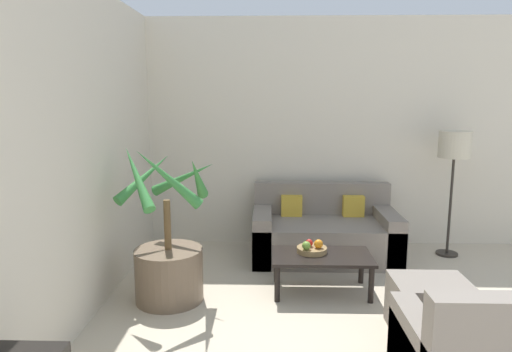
{
  "coord_description": "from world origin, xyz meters",
  "views": [
    {
      "loc": [
        -1.61,
        0.57,
        1.79
      ],
      "look_at": [
        -1.74,
        5.08,
        1.0
      ],
      "focal_mm": 32.0,
      "sensor_mm": 36.0,
      "label": 1
    }
  ],
  "objects_px": {
    "potted_palm": "(169,259)",
    "sofa_loveseat": "(324,233)",
    "apple_green": "(306,246)",
    "ottoman": "(429,307)",
    "coffee_table": "(322,260)",
    "apple_red": "(309,243)",
    "orange_fruit": "(319,244)",
    "floor_lamp": "(454,150)",
    "fruit_bowl": "(312,250)"
  },
  "relations": [
    {
      "from": "apple_green",
      "to": "ottoman",
      "type": "height_order",
      "value": "apple_green"
    },
    {
      "from": "fruit_bowl",
      "to": "apple_green",
      "type": "relative_size",
      "value": 3.52
    },
    {
      "from": "sofa_loveseat",
      "to": "coffee_table",
      "type": "bearing_deg",
      "value": -97.94
    },
    {
      "from": "orange_fruit",
      "to": "ottoman",
      "type": "bearing_deg",
      "value": -44.38
    },
    {
      "from": "coffee_table",
      "to": "ottoman",
      "type": "height_order",
      "value": "ottoman"
    },
    {
      "from": "orange_fruit",
      "to": "ottoman",
      "type": "relative_size",
      "value": 0.14
    },
    {
      "from": "apple_red",
      "to": "orange_fruit",
      "type": "xyz_separation_m",
      "value": [
        0.08,
        -0.04,
        0.01
      ]
    },
    {
      "from": "potted_palm",
      "to": "fruit_bowl",
      "type": "bearing_deg",
      "value": 11.69
    },
    {
      "from": "fruit_bowl",
      "to": "apple_red",
      "type": "bearing_deg",
      "value": 146.48
    },
    {
      "from": "sofa_loveseat",
      "to": "coffee_table",
      "type": "distance_m",
      "value": 0.96
    },
    {
      "from": "coffee_table",
      "to": "fruit_bowl",
      "type": "distance_m",
      "value": 0.13
    },
    {
      "from": "potted_palm",
      "to": "apple_red",
      "type": "bearing_deg",
      "value": 12.63
    },
    {
      "from": "fruit_bowl",
      "to": "apple_green",
      "type": "distance_m",
      "value": 0.11
    },
    {
      "from": "sofa_loveseat",
      "to": "coffee_table",
      "type": "relative_size",
      "value": 1.73
    },
    {
      "from": "sofa_loveseat",
      "to": "coffee_table",
      "type": "height_order",
      "value": "sofa_loveseat"
    },
    {
      "from": "floor_lamp",
      "to": "orange_fruit",
      "type": "height_order",
      "value": "floor_lamp"
    },
    {
      "from": "fruit_bowl",
      "to": "orange_fruit",
      "type": "xyz_separation_m",
      "value": [
        0.06,
        -0.03,
        0.07
      ]
    },
    {
      "from": "apple_red",
      "to": "fruit_bowl",
      "type": "bearing_deg",
      "value": -33.52
    },
    {
      "from": "apple_red",
      "to": "ottoman",
      "type": "distance_m",
      "value": 1.19
    },
    {
      "from": "sofa_loveseat",
      "to": "orange_fruit",
      "type": "relative_size",
      "value": 19.12
    },
    {
      "from": "orange_fruit",
      "to": "fruit_bowl",
      "type": "bearing_deg",
      "value": 155.16
    },
    {
      "from": "coffee_table",
      "to": "apple_green",
      "type": "xyz_separation_m",
      "value": [
        -0.14,
        -0.01,
        0.14
      ]
    },
    {
      "from": "floor_lamp",
      "to": "ottoman",
      "type": "xyz_separation_m",
      "value": [
        -0.81,
        -1.76,
        -0.99
      ]
    },
    {
      "from": "coffee_table",
      "to": "potted_palm",
      "type": "bearing_deg",
      "value": -171.62
    },
    {
      "from": "sofa_loveseat",
      "to": "ottoman",
      "type": "xyz_separation_m",
      "value": [
        0.61,
        -1.66,
        -0.06
      ]
    },
    {
      "from": "potted_palm",
      "to": "sofa_loveseat",
      "type": "bearing_deg",
      "value": 37.43
    },
    {
      "from": "apple_green",
      "to": "sofa_loveseat",
      "type": "bearing_deg",
      "value": 73.91
    },
    {
      "from": "sofa_loveseat",
      "to": "fruit_bowl",
      "type": "distance_m",
      "value": 0.92
    },
    {
      "from": "floor_lamp",
      "to": "ottoman",
      "type": "bearing_deg",
      "value": -114.79
    },
    {
      "from": "potted_palm",
      "to": "ottoman",
      "type": "height_order",
      "value": "potted_palm"
    },
    {
      "from": "potted_palm",
      "to": "apple_red",
      "type": "distance_m",
      "value": 1.29
    },
    {
      "from": "apple_green",
      "to": "orange_fruit",
      "type": "height_order",
      "value": "orange_fruit"
    },
    {
      "from": "floor_lamp",
      "to": "apple_green",
      "type": "distance_m",
      "value": 2.14
    },
    {
      "from": "potted_palm",
      "to": "apple_red",
      "type": "relative_size",
      "value": 19.99
    },
    {
      "from": "apple_red",
      "to": "floor_lamp",
      "type": "bearing_deg",
      "value": 30.12
    },
    {
      "from": "sofa_loveseat",
      "to": "apple_green",
      "type": "xyz_separation_m",
      "value": [
        -0.28,
        -0.96,
        0.18
      ]
    },
    {
      "from": "potted_palm",
      "to": "orange_fruit",
      "type": "xyz_separation_m",
      "value": [
        1.34,
        0.24,
        0.07
      ]
    },
    {
      "from": "floor_lamp",
      "to": "sofa_loveseat",
      "type": "bearing_deg",
      "value": -175.96
    },
    {
      "from": "sofa_loveseat",
      "to": "apple_red",
      "type": "height_order",
      "value": "sofa_loveseat"
    },
    {
      "from": "coffee_table",
      "to": "orange_fruit",
      "type": "distance_m",
      "value": 0.15
    },
    {
      "from": "orange_fruit",
      "to": "apple_green",
      "type": "bearing_deg",
      "value": -157.52
    },
    {
      "from": "potted_palm",
      "to": "ottoman",
      "type": "relative_size",
      "value": 2.48
    },
    {
      "from": "coffee_table",
      "to": "apple_red",
      "type": "distance_m",
      "value": 0.19
    },
    {
      "from": "apple_red",
      "to": "sofa_loveseat",
      "type": "bearing_deg",
      "value": 74.34
    },
    {
      "from": "sofa_loveseat",
      "to": "apple_green",
      "type": "bearing_deg",
      "value": -106.09
    },
    {
      "from": "potted_palm",
      "to": "orange_fruit",
      "type": "relative_size",
      "value": 17.08
    },
    {
      "from": "coffee_table",
      "to": "apple_red",
      "type": "bearing_deg",
      "value": 144.17
    },
    {
      "from": "sofa_loveseat",
      "to": "apple_red",
      "type": "distance_m",
      "value": 0.92
    },
    {
      "from": "coffee_table",
      "to": "fruit_bowl",
      "type": "xyz_separation_m",
      "value": [
        -0.09,
        0.06,
        0.07
      ]
    },
    {
      "from": "apple_red",
      "to": "ottoman",
      "type": "xyz_separation_m",
      "value": [
        0.85,
        -0.8,
        -0.23
      ]
    }
  ]
}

